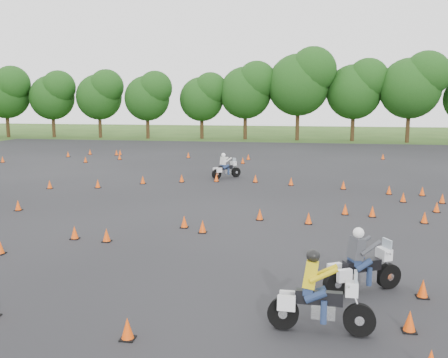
% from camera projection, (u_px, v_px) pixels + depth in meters
% --- Properties ---
extents(ground, '(140.00, 140.00, 0.00)m').
position_uv_depth(ground, '(208.00, 225.00, 19.65)').
color(ground, '#2D5119').
rests_on(ground, ground).
extents(asphalt_pad, '(62.00, 62.00, 0.00)m').
position_uv_depth(asphalt_pad, '(230.00, 196.00, 25.49)').
color(asphalt_pad, black).
rests_on(asphalt_pad, ground).
extents(treeline, '(87.01, 32.62, 11.14)m').
position_uv_depth(treeline, '(300.00, 100.00, 52.30)').
color(treeline, '#173F12').
rests_on(treeline, ground).
extents(traffic_cones, '(36.59, 33.10, 0.45)m').
position_uv_depth(traffic_cones, '(228.00, 193.00, 25.01)').
color(traffic_cones, '#F74C0A').
rests_on(traffic_cones, asphalt_pad).
extents(rider_grey, '(2.30, 1.67, 1.73)m').
position_uv_depth(rider_grey, '(364.00, 260.00, 12.77)').
color(rider_grey, '#383A3F').
rests_on(rider_grey, ground).
extents(rider_yellow, '(2.31, 0.80, 1.76)m').
position_uv_depth(rider_yellow, '(321.00, 294.00, 10.51)').
color(rider_yellow, gold).
rests_on(rider_yellow, ground).
extents(rider_white, '(1.93, 1.81, 1.57)m').
position_uv_depth(rider_white, '(227.00, 166.00, 31.00)').
color(rider_white, beige).
rests_on(rider_white, ground).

